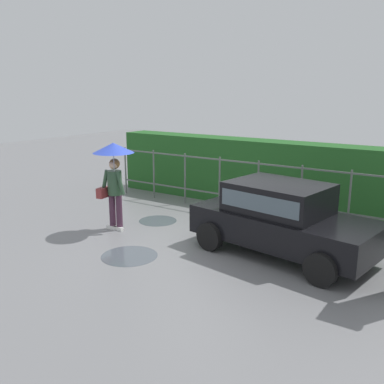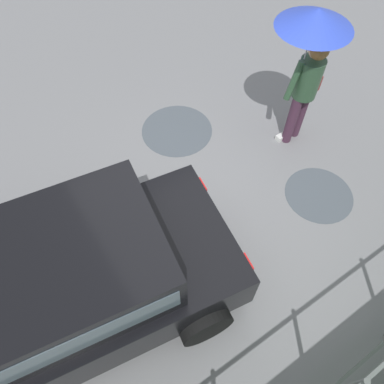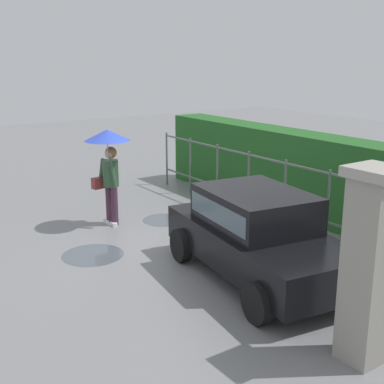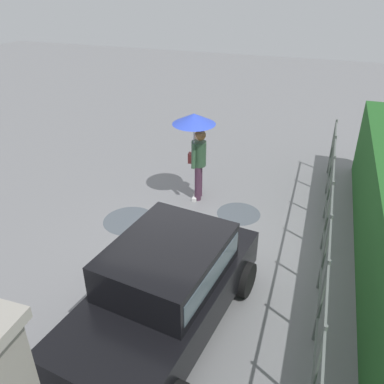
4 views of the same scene
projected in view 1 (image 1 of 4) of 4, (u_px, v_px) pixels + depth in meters
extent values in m
plane|color=slate|center=(201.00, 241.00, 9.63)|extent=(40.00, 40.00, 0.00)
cube|color=black|center=(284.00, 227.00, 8.71)|extent=(3.91, 2.18, 0.60)
cube|color=black|center=(279.00, 197.00, 8.67)|extent=(2.10, 1.71, 0.60)
cube|color=#4C5B66|center=(279.00, 196.00, 8.66)|extent=(1.95, 1.71, 0.33)
cylinder|color=black|center=(360.00, 244.00, 8.54)|extent=(0.62, 0.27, 0.60)
cylinder|color=black|center=(321.00, 270.00, 7.35)|extent=(0.62, 0.27, 0.60)
cylinder|color=black|center=(256.00, 219.00, 10.20)|extent=(0.62, 0.27, 0.60)
cylinder|color=black|center=(210.00, 237.00, 9.00)|extent=(0.62, 0.27, 0.60)
cube|color=red|center=(228.00, 200.00, 10.29)|extent=(0.09, 0.21, 0.16)
cube|color=red|center=(197.00, 209.00, 9.51)|extent=(0.09, 0.21, 0.16)
cylinder|color=#47283D|center=(119.00, 212.00, 10.30)|extent=(0.15, 0.15, 0.86)
cylinder|color=#47283D|center=(112.00, 211.00, 10.39)|extent=(0.15, 0.15, 0.86)
cube|color=white|center=(118.00, 229.00, 10.34)|extent=(0.26, 0.10, 0.08)
cube|color=white|center=(112.00, 227.00, 10.43)|extent=(0.26, 0.10, 0.08)
cylinder|color=#2D4C33|center=(115.00, 183.00, 10.18)|extent=(0.34, 0.34, 0.58)
sphere|color=#DBAD89|center=(114.00, 165.00, 10.08)|extent=(0.22, 0.22, 0.22)
sphere|color=olive|center=(115.00, 164.00, 10.10)|extent=(0.25, 0.25, 0.25)
cylinder|color=#2D4C33|center=(120.00, 183.00, 10.01)|extent=(0.24, 0.12, 0.56)
cylinder|color=#2D4C33|center=(105.00, 181.00, 10.19)|extent=(0.24, 0.12, 0.56)
cylinder|color=#B2B2B7|center=(114.00, 169.00, 9.98)|extent=(0.02, 0.02, 0.77)
cone|color=blue|center=(113.00, 148.00, 9.86)|extent=(0.95, 0.95, 0.23)
cube|color=maroon|center=(103.00, 192.00, 10.24)|extent=(0.21, 0.36, 0.24)
cylinder|color=#59605B|center=(126.00, 170.00, 13.89)|extent=(0.05, 0.05, 1.50)
cylinder|color=#59605B|center=(154.00, 174.00, 13.25)|extent=(0.05, 0.05, 1.50)
cylinder|color=#59605B|center=(185.00, 179.00, 12.61)|extent=(0.05, 0.05, 1.50)
cylinder|color=#59605B|center=(219.00, 183.00, 11.97)|extent=(0.05, 0.05, 1.50)
cylinder|color=#59605B|center=(258.00, 189.00, 11.33)|extent=(0.05, 0.05, 1.50)
cylinder|color=#59605B|center=(301.00, 195.00, 10.69)|extent=(0.05, 0.05, 1.50)
cylinder|color=#59605B|center=(349.00, 201.00, 10.05)|extent=(0.05, 0.05, 1.50)
cube|color=#59605B|center=(280.00, 166.00, 10.85)|extent=(10.58, 0.03, 0.04)
cube|color=#59605B|center=(278.00, 203.00, 11.08)|extent=(10.58, 0.03, 0.04)
cube|color=#235B23|center=(295.00, 177.00, 11.83)|extent=(11.58, 0.90, 1.90)
cylinder|color=#4C545B|center=(129.00, 256.00, 8.75)|extent=(1.15, 1.15, 0.00)
cylinder|color=#4C545B|center=(158.00, 221.00, 11.09)|extent=(0.98, 0.98, 0.00)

